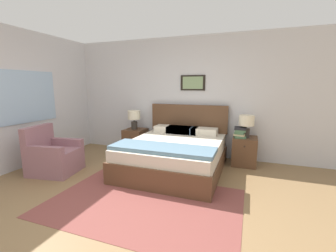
# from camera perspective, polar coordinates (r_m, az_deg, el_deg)

# --- Properties ---
(ground_plane) EXTENTS (16.00, 16.00, 0.00)m
(ground_plane) POSITION_cam_1_polar(r_m,az_deg,el_deg) (2.95, -13.18, -21.92)
(ground_plane) COLOR olive
(wall_back) EXTENTS (7.63, 0.09, 2.60)m
(wall_back) POSITION_cam_1_polar(r_m,az_deg,el_deg) (5.08, 3.91, 7.34)
(wall_back) COLOR silver
(wall_back) RESTS_ON ground_plane
(wall_left) EXTENTS (0.08, 5.18, 2.60)m
(wall_left) POSITION_cam_1_polar(r_m,az_deg,el_deg) (5.33, -29.77, 6.16)
(wall_left) COLOR silver
(wall_left) RESTS_ON ground_plane
(area_rug_main) EXTENTS (2.54, 1.69, 0.01)m
(area_rug_main) POSITION_cam_1_polar(r_m,az_deg,el_deg) (3.21, -6.20, -18.70)
(area_rug_main) COLOR brown
(area_rug_main) RESTS_ON ground_plane
(bed) EXTENTS (1.70, 1.98, 1.14)m
(bed) POSITION_cam_1_polar(r_m,az_deg,el_deg) (4.22, 1.77, -6.90)
(bed) COLOR brown
(bed) RESTS_ON ground_plane
(armchair) EXTENTS (0.85, 0.80, 0.85)m
(armchair) POSITION_cam_1_polar(r_m,az_deg,el_deg) (4.58, -27.12, -7.00)
(armchair) COLOR #8E606B
(armchair) RESTS_ON ground_plane
(nightstand_near_window) EXTENTS (0.46, 0.51, 0.56)m
(nightstand_near_window) POSITION_cam_1_polar(r_m,az_deg,el_deg) (5.33, -8.23, -3.73)
(nightstand_near_window) COLOR brown
(nightstand_near_window) RESTS_ON ground_plane
(nightstand_by_door) EXTENTS (0.46, 0.51, 0.56)m
(nightstand_by_door) POSITION_cam_1_polar(r_m,az_deg,el_deg) (4.72, 18.83, -6.02)
(nightstand_by_door) COLOR brown
(nightstand_by_door) RESTS_ON ground_plane
(table_lamp_near_window) EXTENTS (0.29, 0.29, 0.44)m
(table_lamp_near_window) POSITION_cam_1_polar(r_m,az_deg,el_deg) (5.23, -8.62, 2.35)
(table_lamp_near_window) COLOR #2D2823
(table_lamp_near_window) RESTS_ON nightstand_near_window
(table_lamp_by_door) EXTENTS (0.29, 0.29, 0.44)m
(table_lamp_by_door) POSITION_cam_1_polar(r_m,az_deg,el_deg) (4.59, 19.30, 0.80)
(table_lamp_by_door) COLOR #2D2823
(table_lamp_by_door) RESTS_ON nightstand_by_door
(book_thick_bottom) EXTENTS (0.25, 0.28, 0.04)m
(book_thick_bottom) POSITION_cam_1_polar(r_m,az_deg,el_deg) (4.60, 17.75, -2.53)
(book_thick_bottom) COLOR #4C7551
(book_thick_bottom) RESTS_ON nightstand_by_door
(book_hardcover_middle) EXTENTS (0.24, 0.25, 0.04)m
(book_hardcover_middle) POSITION_cam_1_polar(r_m,az_deg,el_deg) (4.59, 17.77, -2.05)
(book_hardcover_middle) COLOR beige
(book_hardcover_middle) RESTS_ON book_thick_bottom
(book_novel_upper) EXTENTS (0.21, 0.26, 0.04)m
(book_novel_upper) POSITION_cam_1_polar(r_m,az_deg,el_deg) (4.59, 17.80, -1.57)
(book_novel_upper) COLOR #4C7551
(book_novel_upper) RESTS_ON book_hardcover_middle
(book_slim_near_top) EXTENTS (0.22, 0.25, 0.04)m
(book_slim_near_top) POSITION_cam_1_polar(r_m,az_deg,el_deg) (4.58, 17.83, -1.07)
(book_slim_near_top) COLOR #4C7551
(book_slim_near_top) RESTS_ON book_novel_upper
(book_paperback_top) EXTENTS (0.22, 0.25, 0.04)m
(book_paperback_top) POSITION_cam_1_polar(r_m,az_deg,el_deg) (4.57, 17.86, -0.55)
(book_paperback_top) COLOR #232328
(book_paperback_top) RESTS_ON book_slim_near_top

